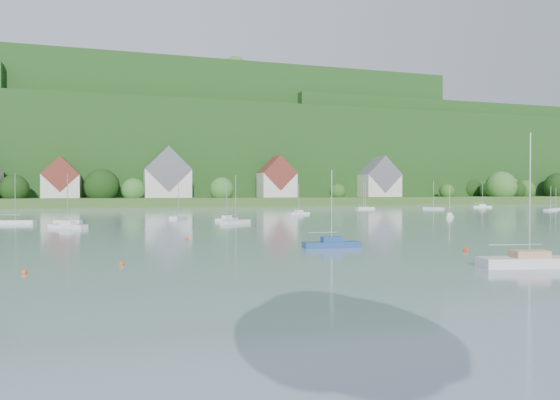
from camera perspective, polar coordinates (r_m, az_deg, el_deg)
name	(u,v)px	position (r m, az deg, el deg)	size (l,w,h in m)	color
far_shore_strip	(151,201)	(202.68, -13.80, -0.14)	(600.00, 60.00, 3.00)	#2F531F
forested_ridge	(142,156)	(271.69, -14.65, 4.65)	(620.00, 181.22, 69.89)	#153C13
village_building_1	(61,181)	(192.05, -22.58, 1.92)	(12.00, 9.36, 14.00)	beige
village_building_2	(167,177)	(191.13, -12.09, 2.43)	(16.00, 11.44, 18.00)	beige
village_building_3	(277,180)	(196.94, -0.36, 2.17)	(13.00, 10.40, 15.50)	beige
village_building_4	(380,181)	(218.02, 10.72, 2.08)	(15.00, 10.40, 16.50)	beige
near_sailboat_1	(332,243)	(50.66, 5.61, -4.66)	(5.58, 1.92, 7.41)	navy
near_sailboat_2	(529,260)	(41.48, 25.37, -5.93)	(7.31, 3.39, 9.52)	silver
mooring_buoy_0	(121,265)	(40.14, -16.77, -6.79)	(0.38, 0.38, 0.38)	#EE5114
mooring_buoy_2	(466,251)	(50.07, 19.43, -5.26)	(0.46, 0.46, 0.46)	#EE5114
mooring_buoy_3	(187,239)	(59.59, -10.05, -4.23)	(0.45, 0.45, 0.45)	#EE5114
mooring_buoy_5	(24,274)	(38.49, -25.96, -7.18)	(0.38, 0.38, 0.38)	#EE5114
far_sailboat_cluster	(215,213)	(118.52, -7.04, -1.44)	(205.05, 74.47, 8.71)	silver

